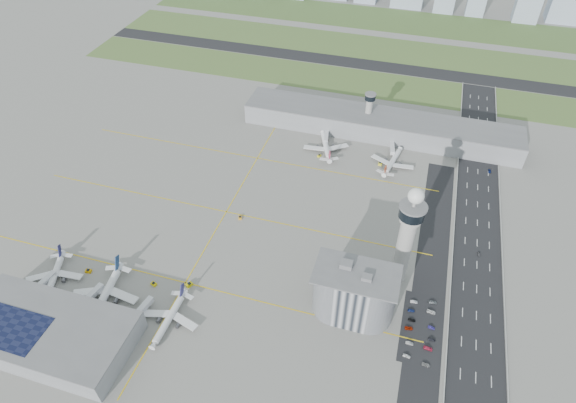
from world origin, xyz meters
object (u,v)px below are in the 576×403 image
(car_lot_8, at_px, (432,339))
(car_hw_1, at_px, (479,254))
(jet_bridge_far_1, at_px, (391,144))
(tug_1, at_px, (154,284))
(car_lot_9, at_px, (431,328))
(airplane_near_a, at_px, (52,275))
(car_lot_7, at_px, (428,348))
(car_lot_5, at_px, (414,302))
(car_hw_2, at_px, (490,171))
(car_lot_2, at_px, (409,328))
(car_lot_11, at_px, (433,302))
(car_lot_0, at_px, (407,356))
(car_lot_1, at_px, (410,343))
(jet_bridge_near_0, at_px, (36,292))
(car_lot_10, at_px, (431,312))
(airplane_near_c, at_px, (168,317))
(tug_2, at_px, (189,284))
(car_lot_3, at_px, (412,320))
(car_hw_4, at_px, (470,123))
(tug_5, at_px, (380,163))
(tug_3, at_px, (240,217))
(tug_4, at_px, (319,156))
(control_tower, at_px, (407,233))
(airplane_far_b, at_px, (393,159))
(car_lot_4, at_px, (411,310))
(secondary_tower, at_px, (369,109))
(airplane_far_a, at_px, (326,143))
(car_lot_6, at_px, (426,365))
(jet_bridge_near_2, at_px, (135,320))
(airplane_near_b, at_px, (104,292))
(jet_bridge_near_1, at_px, (84,305))

(car_lot_8, relative_size, car_hw_1, 1.10)
(jet_bridge_far_1, bearing_deg, car_lot_8, 4.64)
(tug_1, xyz_separation_m, car_lot_9, (148.99, 15.75, -0.35))
(airplane_near_a, distance_m, car_lot_7, 203.07)
(car_lot_5, relative_size, car_hw_2, 0.95)
(car_lot_2, relative_size, car_lot_11, 0.95)
(car_lot_0, height_order, car_lot_1, car_lot_0)
(jet_bridge_near_0, bearing_deg, car_lot_10, -66.28)
(airplane_near_c, relative_size, tug_2, 10.41)
(car_hw_1, bearing_deg, car_lot_3, -121.15)
(car_hw_4, bearing_deg, tug_5, -139.52)
(tug_3, xyz_separation_m, tug_4, (32.33, 78.12, 0.01))
(control_tower, relative_size, tug_1, 20.31)
(airplane_far_b, distance_m, car_lot_2, 137.58)
(car_lot_3, relative_size, car_lot_9, 1.08)
(car_lot_5, distance_m, car_lot_11, 9.95)
(airplane_near_c, relative_size, car_lot_5, 9.84)
(jet_bridge_near_0, height_order, car_hw_2, jet_bridge_near_0)
(airplane_far_b, bearing_deg, car_lot_7, -154.46)
(tug_2, bearing_deg, car_lot_5, 42.31)
(jet_bridge_far_1, distance_m, car_lot_4, 148.06)
(tug_4, bearing_deg, secondary_tower, -101.85)
(airplane_far_a, xyz_separation_m, car_lot_1, (77.87, -148.24, -4.98))
(car_lot_6, bearing_deg, car_hw_4, -0.27)
(car_lot_0, bearing_deg, car_hw_2, -7.26)
(car_lot_5, distance_m, car_lot_7, 27.81)
(car_lot_8, bearing_deg, car_lot_11, 2.29)
(car_lot_4, relative_size, car_lot_5, 0.95)
(jet_bridge_near_2, distance_m, tug_5, 196.91)
(jet_bridge_far_1, height_order, car_lot_10, jet_bridge_far_1)
(airplane_near_b, bearing_deg, car_lot_9, 92.16)
(jet_bridge_near_1, bearing_deg, tug_4, -17.38)
(car_hw_2, bearing_deg, car_lot_9, -101.64)
(airplane_far_a, relative_size, car_hw_4, 12.33)
(car_lot_9, bearing_deg, airplane_far_b, 21.84)
(airplane_near_a, relative_size, jet_bridge_far_1, 2.63)
(car_lot_1, xyz_separation_m, car_lot_6, (8.77, -9.42, -0.08))
(car_lot_0, height_order, car_lot_6, car_lot_0)
(car_lot_1, bearing_deg, secondary_tower, 16.38)
(car_lot_1, height_order, car_hw_4, car_lot_1)
(car_lot_6, height_order, car_hw_2, car_hw_2)
(jet_bridge_near_1, bearing_deg, car_lot_10, -64.04)
(airplane_near_a, bearing_deg, car_lot_11, 81.90)
(jet_bridge_far_1, bearing_deg, airplane_near_c, -35.21)
(secondary_tower, bearing_deg, car_lot_5, -71.40)
(tug_3, bearing_deg, car_hw_4, -154.23)
(car_hw_2, bearing_deg, airplane_near_b, -138.49)
(jet_bridge_far_1, xyz_separation_m, car_lot_8, (41.67, -159.58, -2.23))
(airplane_near_a, xyz_separation_m, jet_bridge_far_1, (162.12, 181.47, -2.31))
(car_lot_7, bearing_deg, tug_4, 37.73)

